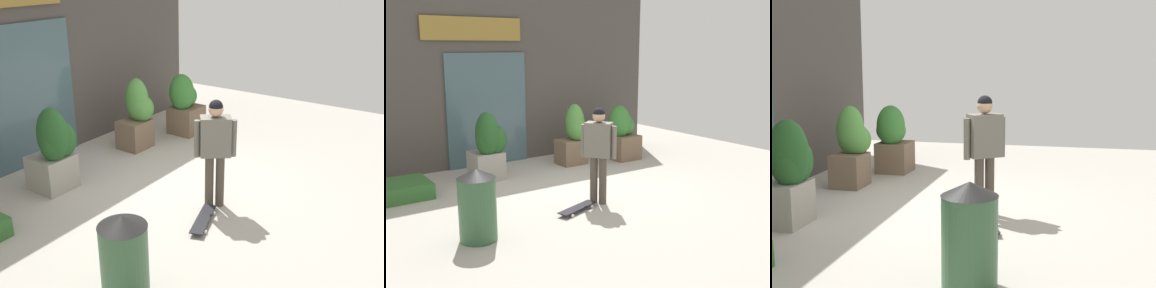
{
  "view_description": "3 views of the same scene",
  "coord_description": "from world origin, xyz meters",
  "views": [
    {
      "loc": [
        -5.52,
        -3.99,
        3.45
      ],
      "look_at": [
        -0.44,
        -0.53,
        1.04
      ],
      "focal_mm": 43.35,
      "sensor_mm": 36.0,
      "label": 1
    },
    {
      "loc": [
        -4.82,
        -6.87,
        2.67
      ],
      "look_at": [
        -0.44,
        -0.53,
        1.04
      ],
      "focal_mm": 43.5,
      "sensor_mm": 36.0,
      "label": 2
    },
    {
      "loc": [
        -6.84,
        -1.99,
        2.09
      ],
      "look_at": [
        -0.44,
        -0.53,
        1.04
      ],
      "focal_mm": 47.3,
      "sensor_mm": 36.0,
      "label": 3
    }
  ],
  "objects": [
    {
      "name": "planter_box_left",
      "position": [
        1.05,
        1.79,
        0.67
      ],
      "size": [
        0.68,
        0.6,
        1.38
      ],
      "color": "brown",
      "rests_on": "ground_plane"
    },
    {
      "name": "planter_box_mid",
      "position": [
        2.26,
        1.52,
        0.68
      ],
      "size": [
        0.7,
        0.69,
        1.3
      ],
      "color": "brown",
      "rests_on": "ground_plane"
    },
    {
      "name": "ground_plane",
      "position": [
        0.0,
        0.0,
        0.0
      ],
      "size": [
        12.0,
        12.0,
        0.0
      ],
      "primitive_type": "plane",
      "color": "#B2ADA3"
    },
    {
      "name": "trash_bin",
      "position": [
        -2.49,
        -1.05,
        0.52
      ],
      "size": [
        0.54,
        0.54,
        1.03
      ],
      "color": "#335938",
      "rests_on": "ground_plane"
    },
    {
      "name": "skateboarder",
      "position": [
        -0.17,
        -0.75,
        1.02
      ],
      "size": [
        0.47,
        0.51,
        1.66
      ],
      "rotation": [
        0.0,
        0.0,
        -2.5
      ],
      "color": "#4C4238",
      "rests_on": "ground_plane"
    },
    {
      "name": "planter_box_right",
      "position": [
        -1.13,
        1.64,
        0.69
      ],
      "size": [
        0.69,
        0.7,
        1.39
      ],
      "color": "gray",
      "rests_on": "ground_plane"
    },
    {
      "name": "skateboard",
      "position": [
        -0.7,
        -0.9,
        0.06
      ],
      "size": [
        0.84,
        0.44,
        0.08
      ],
      "rotation": [
        0.0,
        0.0,
        -2.82
      ],
      "color": "black",
      "rests_on": "ground_plane"
    }
  ]
}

